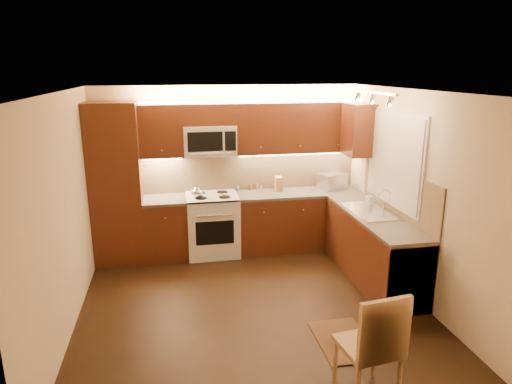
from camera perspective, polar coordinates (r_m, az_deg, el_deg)
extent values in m
cube|color=black|center=(5.58, -0.47, -14.07)|extent=(4.00, 4.00, 0.01)
cube|color=beige|center=(4.86, -0.53, 12.54)|extent=(4.00, 4.00, 0.01)
cube|color=beige|center=(6.99, -3.44, 3.02)|extent=(4.00, 0.01, 2.50)
cube|color=beige|center=(3.27, 5.95, -11.80)|extent=(4.00, 0.01, 2.50)
cube|color=beige|center=(5.13, -23.07, -2.78)|extent=(0.01, 4.00, 2.50)
cube|color=beige|center=(5.77, 19.44, -0.51)|extent=(0.01, 4.00, 2.50)
cube|color=#3E210D|center=(6.72, -17.18, 0.96)|extent=(0.70, 0.60, 2.30)
cube|color=#3E210D|center=(6.88, -11.23, -4.58)|extent=(0.62, 0.60, 0.86)
cube|color=#3D3B37|center=(6.74, -11.43, -0.98)|extent=(0.62, 0.60, 0.04)
cube|color=#3E210D|center=(7.14, 5.30, -3.60)|extent=(1.92, 0.60, 0.86)
cube|color=#3D3B37|center=(7.01, 5.39, -0.12)|extent=(1.92, 0.60, 0.04)
cube|color=#3E210D|center=(6.22, 14.53, -6.95)|extent=(0.60, 2.00, 0.86)
cube|color=#3D3B37|center=(6.07, 14.82, -3.01)|extent=(0.60, 2.00, 0.04)
cube|color=silver|center=(5.66, 17.55, -9.51)|extent=(0.58, 0.60, 0.84)
cube|color=tan|center=(7.05, -0.60, 2.73)|extent=(3.30, 0.02, 0.60)
cube|color=tan|center=(6.11, 17.48, 0.04)|extent=(0.02, 2.00, 0.60)
cube|color=#3E210D|center=(6.66, -11.88, 7.56)|extent=(0.62, 0.35, 0.75)
cube|color=#3E210D|center=(6.93, 5.31, 8.11)|extent=(1.92, 0.35, 0.75)
cube|color=#3E210D|center=(6.66, -5.96, 9.71)|extent=(0.76, 0.35, 0.31)
cube|color=#3E210D|center=(6.80, 12.74, 7.66)|extent=(0.35, 0.50, 0.75)
cube|color=silver|center=(6.15, 17.08, 3.99)|extent=(0.03, 1.44, 1.24)
cube|color=silver|center=(6.14, 16.92, 3.99)|extent=(0.02, 1.36, 1.16)
cube|color=silver|center=(5.72, 14.52, 12.08)|extent=(0.04, 1.20, 0.03)
cube|color=silver|center=(7.24, 9.53, 1.40)|extent=(0.48, 0.42, 0.24)
cube|color=#AB744D|center=(7.00, 2.84, 1.04)|extent=(0.11, 0.17, 0.22)
cylinder|color=silver|center=(6.98, 0.66, 0.50)|extent=(0.05, 0.05, 0.10)
cylinder|color=olive|center=(7.07, 0.11, 0.67)|extent=(0.05, 0.05, 0.09)
cylinder|color=silver|center=(7.03, -2.21, 0.55)|extent=(0.06, 0.06, 0.09)
cylinder|color=brown|center=(7.06, -0.69, 0.62)|extent=(0.06, 0.06, 0.09)
imported|color=silver|center=(6.45, 14.13, -0.78)|extent=(0.12, 0.12, 0.20)
cube|color=black|center=(5.03, 10.89, -17.88)|extent=(0.53, 0.80, 0.01)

